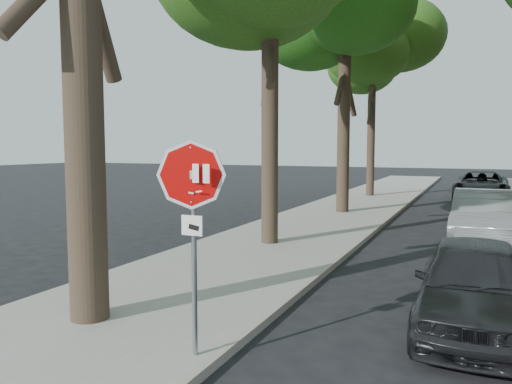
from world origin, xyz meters
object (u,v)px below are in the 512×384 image
(stop_sign, at_px, (192,206))
(car_a, at_px, (474,285))
(car_b, at_px, (485,218))
(car_d, at_px, (482,186))
(tree_mid_b, at_px, (346,5))
(tree_far, at_px, (373,57))

(stop_sign, height_order, car_a, stop_sign)
(car_b, bearing_deg, car_d, 91.13)
(stop_sign, xyz_separation_m, car_b, (3.30, 9.45, -1.20))
(car_b, height_order, car_d, car_b)
(stop_sign, relative_size, car_b, 0.58)
(tree_mid_b, xyz_separation_m, car_d, (5.02, 7.34, -7.26))
(car_a, relative_size, car_b, 0.86)
(tree_mid_b, relative_size, tree_far, 1.11)
(tree_mid_b, distance_m, tree_far, 7.04)
(tree_mid_b, bearing_deg, tree_far, 92.44)
(stop_sign, bearing_deg, car_b, 70.76)
(car_a, height_order, car_b, car_b)
(stop_sign, height_order, tree_mid_b, tree_mid_b)
(stop_sign, xyz_separation_m, car_a, (3.08, 2.67, -1.29))
(stop_sign, bearing_deg, tree_mid_b, 96.95)
(car_d, bearing_deg, stop_sign, -97.24)
(stop_sign, bearing_deg, car_d, 81.27)
(car_a, bearing_deg, car_d, 88.55)
(tree_mid_b, relative_size, car_d, 1.97)
(car_a, xyz_separation_m, car_b, (0.22, 6.78, 0.08))
(tree_far, relative_size, car_b, 2.07)
(tree_mid_b, relative_size, car_a, 2.67)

